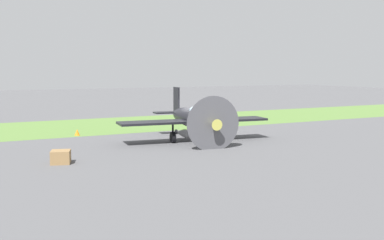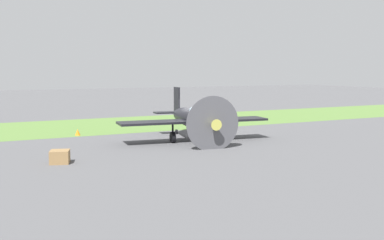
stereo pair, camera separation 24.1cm
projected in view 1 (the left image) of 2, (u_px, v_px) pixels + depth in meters
name	position (u px, v px, depth m)	size (l,w,h in m)	color
ground_plane	(192.00, 137.00, 31.08)	(160.00, 160.00, 0.00)	#515154
grass_verge	(142.00, 123.00, 39.19)	(120.00, 11.00, 0.01)	#567A38
airplane_lead	(193.00, 118.00, 29.38)	(9.75, 7.74, 3.46)	black
ground_crew_chief	(203.00, 115.00, 36.84)	(0.63, 0.38, 1.73)	#847A5B
supply_crate	(61.00, 157.00, 22.37)	(0.90, 0.90, 0.64)	olive
runway_marker_cone	(77.00, 132.00, 31.86)	(0.36, 0.36, 0.44)	orange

